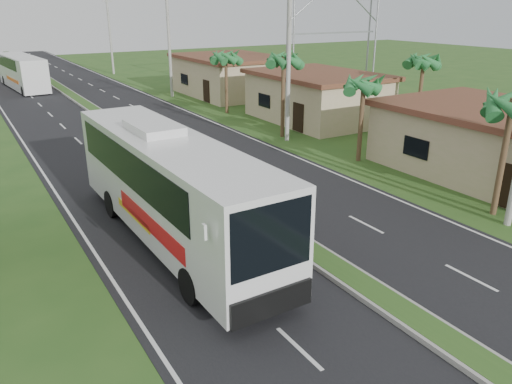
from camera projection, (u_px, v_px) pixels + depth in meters
ground at (395, 309)px, 14.81m from camera, size 180.00×180.00×0.00m
road_asphalt at (155, 151)px, 30.82m from camera, size 14.00×160.00×0.02m
median_strip at (155, 150)px, 30.78m from camera, size 1.20×160.00×0.18m
lane_edge_left at (40, 168)px, 27.57m from camera, size 0.12×160.00×0.01m
lane_edge_right at (249, 137)px, 34.07m from camera, size 0.12×160.00×0.01m
shop_near at (507, 143)px, 25.78m from camera, size 8.60×12.60×3.52m
shop_mid at (317, 96)px, 38.56m from camera, size 7.60×10.60×3.67m
shop_far at (230, 75)px, 49.74m from camera, size 8.60×11.60×3.82m
palm_verge_b at (364, 85)px, 27.44m from camera, size 2.40×2.40×5.05m
palm_verge_c at (284, 60)px, 32.49m from camera, size 2.40×2.40×5.85m
palm_verge_d at (226, 57)px, 40.14m from camera, size 2.40×2.40×5.25m
palm_behind_shop at (424, 61)px, 33.57m from camera, size 2.40×2.40×5.65m
utility_pole_b at (289, 43)px, 31.13m from camera, size 3.20×0.28×12.00m
utility_pole_c at (169, 36)px, 47.36m from camera, size 1.60×0.28×11.00m
utility_pole_d at (110, 31)px, 63.46m from camera, size 1.60×0.28×10.50m
billboard_lattice at (334, 24)px, 47.10m from camera, size 10.18×1.18×12.07m
coach_bus_main at (170, 182)px, 18.37m from camera, size 3.04×13.41×4.32m
coach_bus_far at (22, 70)px, 53.16m from camera, size 3.51×11.99×3.44m
motorcyclist at (274, 209)px, 19.64m from camera, size 1.67×0.49×2.45m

